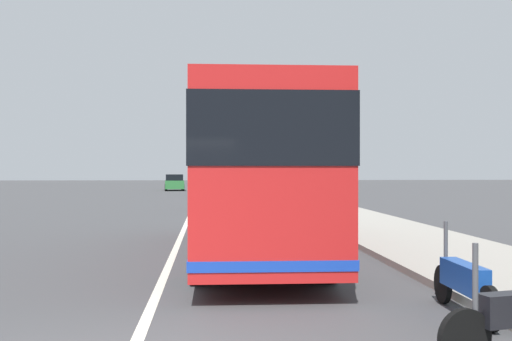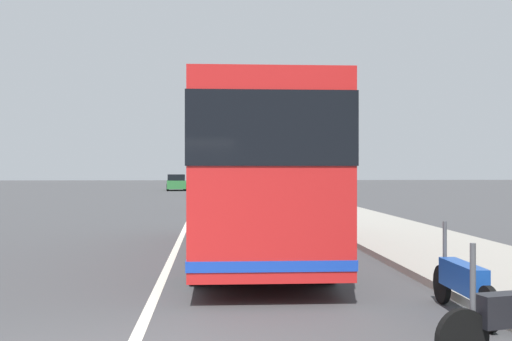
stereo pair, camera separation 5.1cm
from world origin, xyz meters
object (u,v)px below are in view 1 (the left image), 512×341
Objects in this scene: motorcycle_mid_row at (464,282)px; car_oncoming at (225,195)px; car_far_distant at (174,183)px; coach_bus at (252,168)px; car_behind_bus at (217,184)px; car_side_street at (217,186)px.

car_oncoming is at bearing 7.93° from motorcycle_mid_row.
car_oncoming is at bearing 3.95° from car_far_distant.
car_behind_bus is at bearing 1.04° from coach_bus.
car_far_distant reaches higher than motorcycle_mid_row.
motorcycle_mid_row is at bearing -157.57° from coach_bus.
coach_bus is at bearing 1.25° from car_far_distant.
car_side_street is (16.15, 0.20, 0.02)m from car_oncoming.
car_far_distant is at bearing 15.82° from car_side_street.
car_oncoming is 0.89× the size of car_side_street.
car_oncoming is (16.50, 0.19, -1.31)m from coach_bus.
car_side_street is at bearing 13.03° from car_far_distant.
car_behind_bus is at bearing 28.25° from car_far_distant.
motorcycle_mid_row is at bearing 3.32° from car_far_distant.
car_far_distant is (45.25, 4.28, -1.30)m from coach_bus.
coach_bus is 2.39× the size of car_side_street.
car_oncoming reaches higher than motorcycle_mid_row.
car_far_distant reaches higher than car_oncoming.
motorcycle_mid_row is 0.47× the size of car_side_street.
car_behind_bus reaches higher than car_far_distant.
car_behind_bus is (45.15, 2.77, 0.26)m from motorcycle_mid_row.
car_oncoming is at bearing 1.27° from coach_bus.
car_behind_bus is (6.31, -0.09, -0.02)m from car_side_street.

